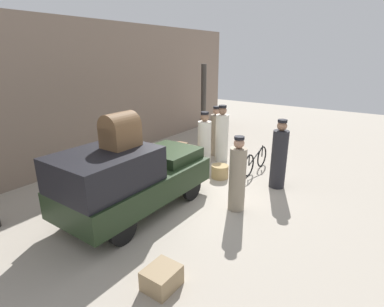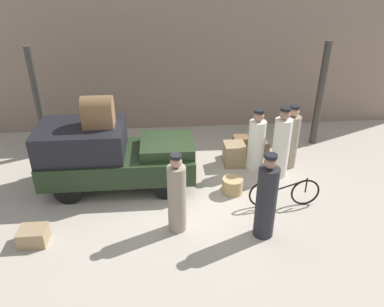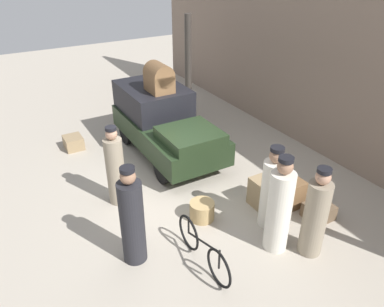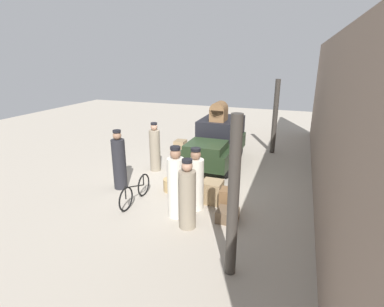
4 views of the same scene
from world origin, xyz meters
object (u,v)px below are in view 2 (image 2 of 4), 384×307
object	(u,v)px
porter_carrying_trunk	(291,139)
suitcase_black_upright	(234,154)
truck	(110,154)
wicker_basket	(232,186)
porter_standing_middle	(266,200)
bicycle	(284,193)
porter_with_bicycle	(177,196)
suitcase_tan_flat	(33,236)
conductor_in_dark_uniform	(281,145)
porter_lifting_near_truck	(256,143)
suitcase_small_leather	(259,147)
trunk_on_truck_roof	(98,112)
trunk_large_brown	(240,146)

from	to	relation	value
porter_carrying_trunk	suitcase_black_upright	distance (m)	1.56
truck	wicker_basket	bearing A→B (deg)	-11.90
porter_standing_middle	bicycle	bearing A→B (deg)	52.75
porter_with_bicycle	suitcase_tan_flat	size ratio (longest dim) A/B	3.26
wicker_basket	suitcase_tan_flat	bearing A→B (deg)	-161.35
bicycle	suitcase_tan_flat	distance (m)	5.46
conductor_in_dark_uniform	porter_lifting_near_truck	xyz separation A→B (m)	(-0.56, 0.33, -0.08)
suitcase_small_leather	suitcase_tan_flat	bearing A→B (deg)	-147.40
porter_with_bicycle	suitcase_small_leather	bearing A→B (deg)	52.03
trunk_on_truck_roof	trunk_large_brown	bearing A→B (deg)	19.16
suitcase_black_upright	porter_standing_middle	bearing A→B (deg)	-88.84
porter_standing_middle	suitcase_black_upright	xyz separation A→B (m)	(-0.06, 2.98, -0.54)
wicker_basket	suitcase_small_leather	distance (m)	2.36
trunk_large_brown	wicker_basket	bearing A→B (deg)	-106.88
conductor_in_dark_uniform	porter_carrying_trunk	world-z (taller)	conductor_in_dark_uniform
conductor_in_dark_uniform	trunk_large_brown	distance (m)	1.51
porter_carrying_trunk	suitcase_small_leather	xyz separation A→B (m)	(-0.59, 0.86, -0.64)
porter_standing_middle	trunk_on_truck_roof	xyz separation A→B (m)	(-3.46, 2.21, 1.12)
porter_lifting_near_truck	truck	bearing A→B (deg)	-173.22
truck	porter_with_bicycle	xyz separation A→B (m)	(1.54, -1.87, -0.06)
suitcase_small_leather	suitcase_black_upright	xyz separation A→B (m)	(-0.88, -0.66, 0.16)
porter_lifting_near_truck	trunk_on_truck_roof	xyz separation A→B (m)	(-3.91, -0.45, 1.20)
porter_standing_middle	trunk_on_truck_roof	size ratio (longest dim) A/B	2.61
porter_standing_middle	porter_with_bicycle	distance (m)	1.79
trunk_large_brown	trunk_on_truck_roof	xyz separation A→B (m)	(-3.69, -1.28, 1.68)
porter_lifting_near_truck	trunk_large_brown	world-z (taller)	porter_lifting_near_truck
truck	porter_carrying_trunk	size ratio (longest dim) A/B	2.09
conductor_in_dark_uniform	porter_lifting_near_truck	world-z (taller)	conductor_in_dark_uniform
truck	trunk_on_truck_roof	bearing A→B (deg)	180.00
porter_lifting_near_truck	porter_carrying_trunk	bearing A→B (deg)	7.59
bicycle	conductor_in_dark_uniform	bearing A→B (deg)	78.37
bicycle	porter_lifting_near_truck	distance (m)	1.78
wicker_basket	porter_carrying_trunk	distance (m)	2.22
porter_carrying_trunk	porter_lifting_near_truck	bearing A→B (deg)	-172.41
porter_standing_middle	suitcase_black_upright	distance (m)	3.03
truck	suitcase_tan_flat	world-z (taller)	truck
conductor_in_dark_uniform	suitcase_black_upright	xyz separation A→B (m)	(-1.07, 0.65, -0.55)
porter_with_bicycle	wicker_basket	bearing A→B (deg)	41.66
truck	porter_carrying_trunk	xyz separation A→B (m)	(4.72, 0.57, -0.08)
porter_lifting_near_truck	trunk_on_truck_roof	distance (m)	4.12
truck	porter_with_bicycle	world-z (taller)	porter_with_bicycle
suitcase_tan_flat	porter_carrying_trunk	bearing A→B (deg)	23.57
conductor_in_dark_uniform	suitcase_tan_flat	distance (m)	6.12
porter_lifting_near_truck	bicycle	bearing A→B (deg)	-80.85
wicker_basket	porter_with_bicycle	distance (m)	1.98
conductor_in_dark_uniform	suitcase_small_leather	distance (m)	1.51
bicycle	porter_standing_middle	bearing A→B (deg)	-127.25
wicker_basket	suitcase_tan_flat	world-z (taller)	wicker_basket
trunk_large_brown	suitcase_black_upright	distance (m)	0.59
suitcase_black_upright	trunk_large_brown	bearing A→B (deg)	61.02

